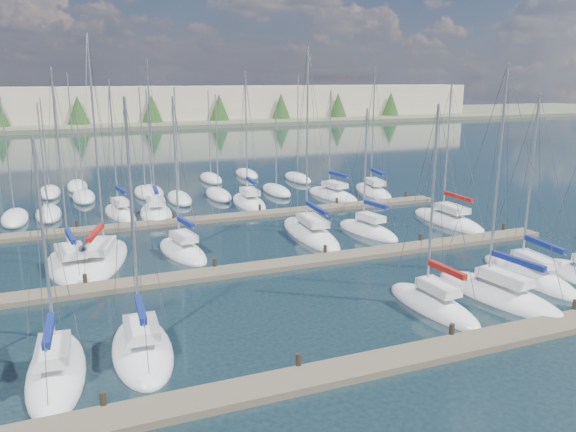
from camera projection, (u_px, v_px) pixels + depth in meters
name	position (u px, v px, depth m)	size (l,w,h in m)	color
ground	(163.00, 170.00, 76.97)	(400.00, 400.00, 0.00)	#182A31
dock_near	(390.00, 361.00, 24.75)	(44.00, 1.93, 1.10)	#6B5E4C
dock_mid	(277.00, 265.00, 37.35)	(44.00, 1.93, 1.10)	#6B5E4C
dock_far	(221.00, 218.00, 49.95)	(44.00, 1.93, 1.10)	#6B5E4C
sailboat_f	(529.00, 275.00, 35.41)	(3.15, 8.64, 12.19)	white
sailboat_i	(103.00, 261.00, 38.20)	(5.46, 10.24, 15.82)	white
sailboat_o	(156.00, 213.00, 51.75)	(3.39, 7.97, 14.57)	white
sailboat_l	(368.00, 231.00, 45.72)	(3.41, 7.13, 10.73)	white
sailboat_h	(71.00, 266.00, 37.07)	(4.01, 8.47, 13.69)	white
sailboat_j	(183.00, 251.00, 40.31)	(3.52, 7.17, 11.82)	white
sailboat_n	(120.00, 213.00, 51.46)	(3.28, 7.29, 12.91)	white
sailboat_p	(249.00, 202.00, 56.13)	(3.22, 8.23, 13.69)	white
sailboat_r	(373.00, 191.00, 61.40)	(3.93, 9.03, 14.23)	white
sailboat_k	(310.00, 233.00, 44.95)	(3.40, 10.47, 15.37)	white
sailboat_c	(142.00, 349.00, 25.76)	(3.07, 7.38, 12.29)	white
sailboat_q	(333.00, 195.00, 59.66)	(3.95, 8.43, 11.83)	white
sailboat_b	(56.00, 372.00, 23.79)	(2.86, 7.81, 10.83)	white
sailboat_m	(448.00, 220.00, 48.98)	(2.82, 9.05, 12.54)	white
sailboat_e	(498.00, 294.00, 32.30)	(4.03, 9.08, 13.86)	white
sailboat_d	(433.00, 305.00, 30.73)	(2.64, 7.14, 11.76)	white
distant_boats	(148.00, 192.00, 60.71)	(36.93, 20.75, 13.30)	#9EA0A5
shoreline	(54.00, 96.00, 151.14)	(400.00, 60.00, 38.00)	#666B51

